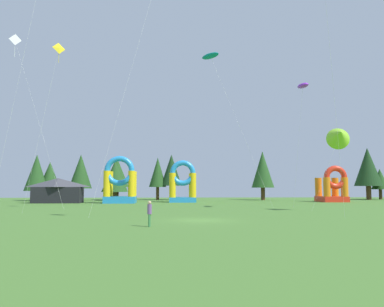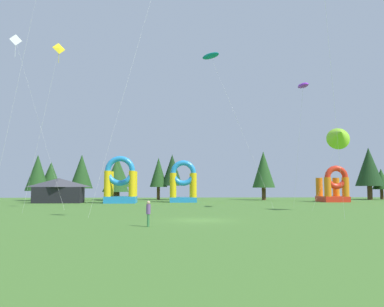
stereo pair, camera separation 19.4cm
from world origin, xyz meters
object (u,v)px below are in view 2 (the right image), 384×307
kite_white_diamond (16,43)px  inflatable_orange_dome (121,185)px  kite_purple_parafoil (303,86)px  kite_yellow_diamond (59,50)px  kite_lime_delta (340,135)px  inflatable_blue_arch (333,189)px  kite_teal_parafoil (211,56)px  person_left_edge (148,211)px  inflatable_yellow_castle (183,186)px  festival_tent (59,190)px

kite_white_diamond → inflatable_orange_dome: kite_white_diamond is taller
kite_purple_parafoil → kite_yellow_diamond: size_ratio=0.90×
kite_lime_delta → inflatable_blue_arch: bearing=69.0°
kite_teal_parafoil → person_left_edge: kite_teal_parafoil is taller
inflatable_yellow_castle → festival_tent: (-19.52, -1.75, -0.77)m
kite_purple_parafoil → kite_yellow_diamond: bearing=-167.4°
kite_yellow_diamond → inflatable_orange_dome: (3.02, 23.36, -13.01)m
kite_lime_delta → inflatable_yellow_castle: 29.46m
kite_teal_parafoil → festival_tent: size_ratio=2.81×
festival_tent → kite_yellow_diamond: bearing=-74.6°
kite_teal_parafoil → inflatable_orange_dome: kite_teal_parafoil is taller
person_left_edge → festival_tent: festival_tent is taller
inflatable_yellow_castle → inflatable_blue_arch: bearing=0.4°
person_left_edge → inflatable_yellow_castle: size_ratio=0.24×
kite_lime_delta → kite_white_diamond: bearing=170.0°
kite_purple_parafoil → kite_white_diamond: 34.06m
kite_teal_parafoil → kite_purple_parafoil: kite_teal_parafoil is taller
kite_white_diamond → festival_tent: 24.01m
kite_yellow_diamond → kite_lime_delta: (28.41, 1.82, -7.92)m
kite_lime_delta → inflatable_orange_dome: bearing=139.7°
kite_white_diamond → festival_tent: (0.74, 16.33, -17.58)m
kite_teal_parafoil → kite_lime_delta: bearing=-43.3°
kite_teal_parafoil → kite_white_diamond: 24.19m
inflatable_yellow_castle → festival_tent: 19.61m
kite_teal_parafoil → festival_tent: 31.23m
inflatable_blue_arch → inflatable_orange_dome: 34.99m
person_left_edge → inflatable_orange_dome: inflatable_orange_dome is taller
kite_lime_delta → person_left_edge: size_ratio=5.60×
kite_white_diamond → inflatable_orange_dome: size_ratio=2.80×
person_left_edge → kite_lime_delta: bearing=-43.5°
kite_teal_parafoil → festival_tent: bearing=154.1°
festival_tent → inflatable_orange_dome: bearing=-6.7°
kite_yellow_diamond → festival_tent: bearing=105.4°
kite_purple_parafoil → person_left_edge: 27.58m
kite_teal_parafoil → kite_white_diamond: bearing=-167.5°
kite_lime_delta → inflatable_yellow_castle: (-15.63, 24.43, -5.17)m
inflatable_blue_arch → inflatable_orange_dome: size_ratio=0.83×
kite_teal_parafoil → kite_white_diamond: (-23.61, -5.22, -0.55)m
inflatable_blue_arch → festival_tent: bearing=-177.5°
kite_yellow_diamond → kite_lime_delta: kite_yellow_diamond is taller
kite_yellow_diamond → kite_purple_parafoil: bearing=12.6°
kite_lime_delta → inflatable_orange_dome: kite_lime_delta is taller
inflatable_blue_arch → inflatable_yellow_castle: size_ratio=0.88×
kite_teal_parafoil → kite_yellow_diamond: bearing=-140.3°
kite_white_diamond → inflatable_yellow_castle: (20.26, 18.08, -16.81)m
inflatable_blue_arch → person_left_edge: bearing=-126.4°
kite_white_diamond → inflatable_blue_arch: size_ratio=3.38×
kite_purple_parafoil → person_left_edge: size_ratio=8.90×
kite_teal_parafoil → person_left_edge: size_ratio=12.44×
person_left_edge → inflatable_orange_dome: (-6.57, 35.24, 1.80)m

